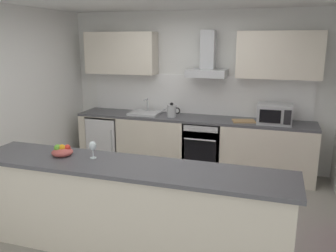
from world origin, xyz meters
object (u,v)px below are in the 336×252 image
(sink, at_px, (145,113))
(chopping_board, at_px, (244,121))
(kettle, at_px, (172,111))
(fruit_bowl, at_px, (62,151))
(range_hood, at_px, (208,62))
(microwave, at_px, (275,114))
(refrigerator, at_px, (108,138))
(oven, at_px, (204,145))
(wine_glass, at_px, (93,147))

(sink, xyz_separation_m, chopping_board, (1.65, -0.03, -0.02))
(kettle, relative_size, fruit_bowl, 1.31)
(range_hood, bearing_deg, microwave, -8.37)
(sink, relative_size, chopping_board, 1.47)
(kettle, bearing_deg, sink, 174.75)
(sink, distance_m, fruit_bowl, 2.40)
(refrigerator, height_order, fruit_bowl, fruit_bowl)
(sink, bearing_deg, range_hood, 6.60)
(microwave, bearing_deg, sink, 178.94)
(microwave, bearing_deg, range_hood, 171.63)
(microwave, distance_m, kettle, 1.61)
(sink, distance_m, kettle, 0.49)
(oven, height_order, fruit_bowl, fruit_bowl)
(sink, xyz_separation_m, wine_glass, (0.35, -2.38, 0.15))
(range_hood, height_order, fruit_bowl, range_hood)
(oven, distance_m, sink, 1.13)
(refrigerator, relative_size, microwave, 1.70)
(refrigerator, relative_size, range_hood, 1.18)
(chopping_board, bearing_deg, fruit_bowl, -124.77)
(oven, height_order, sink, sink)
(oven, xyz_separation_m, range_hood, (0.00, 0.13, 1.33))
(microwave, xyz_separation_m, wine_glass, (-1.74, -2.34, 0.03))
(oven, xyz_separation_m, fruit_bowl, (-1.02, -2.39, 0.54))
(oven, height_order, refrigerator, oven)
(microwave, relative_size, wine_glass, 2.81)
(range_hood, relative_size, chopping_board, 2.12)
(refrigerator, xyz_separation_m, range_hood, (1.74, 0.13, 1.36))
(sink, bearing_deg, refrigerator, -178.90)
(sink, height_order, chopping_board, sink)
(refrigerator, xyz_separation_m, kettle, (1.20, -0.03, 0.58))
(fruit_bowl, bearing_deg, sink, 90.09)
(oven, relative_size, microwave, 1.60)
(range_hood, xyz_separation_m, fruit_bowl, (-1.02, -2.52, -0.79))
(microwave, relative_size, range_hood, 0.69)
(oven, distance_m, chopping_board, 0.77)
(microwave, bearing_deg, oven, 178.51)
(chopping_board, bearing_deg, refrigerator, 179.49)
(oven, xyz_separation_m, microwave, (1.07, -0.03, 0.59))
(range_hood, height_order, chopping_board, range_hood)
(oven, height_order, wine_glass, wine_glass)
(range_hood, bearing_deg, sink, -173.40)
(wine_glass, bearing_deg, refrigerator, 114.28)
(refrigerator, xyz_separation_m, microwave, (2.81, -0.03, 0.62))
(microwave, relative_size, fruit_bowl, 2.27)
(wine_glass, bearing_deg, oven, 74.23)
(kettle, relative_size, chopping_board, 0.85)
(range_hood, distance_m, wine_glass, 2.68)
(oven, bearing_deg, refrigerator, -179.91)
(kettle, distance_m, fruit_bowl, 2.41)
(wine_glass, bearing_deg, range_hood, 75.00)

